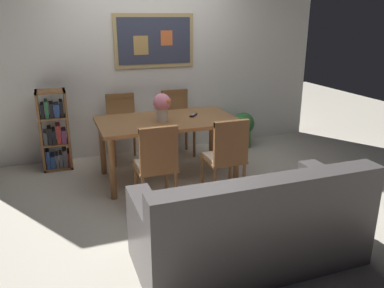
# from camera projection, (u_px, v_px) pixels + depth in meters

# --- Properties ---
(ground_plane) EXTENTS (12.00, 12.00, 0.00)m
(ground_plane) POSITION_uv_depth(u_px,v_px,m) (182.00, 187.00, 4.55)
(ground_plane) COLOR beige
(wall_back_with_painting) EXTENTS (5.20, 0.14, 2.60)m
(wall_back_with_painting) POSITION_uv_depth(u_px,v_px,m) (148.00, 61.00, 5.48)
(wall_back_with_painting) COLOR silver
(wall_back_with_painting) RESTS_ON ground_plane
(dining_table) EXTENTS (1.64, 0.93, 0.74)m
(dining_table) POSITION_uv_depth(u_px,v_px,m) (168.00, 126.00, 4.66)
(dining_table) COLOR brown
(dining_table) RESTS_ON ground_plane
(dining_chair_near_left) EXTENTS (0.40, 0.41, 0.91)m
(dining_chair_near_left) POSITION_uv_depth(u_px,v_px,m) (157.00, 161.00, 3.88)
(dining_chair_near_left) COLOR brown
(dining_chair_near_left) RESTS_ON ground_plane
(dining_chair_near_right) EXTENTS (0.40, 0.41, 0.91)m
(dining_chair_near_right) POSITION_uv_depth(u_px,v_px,m) (227.00, 153.00, 4.10)
(dining_chair_near_right) COLOR brown
(dining_chair_near_right) RESTS_ON ground_plane
(dining_chair_far_left) EXTENTS (0.40, 0.41, 0.91)m
(dining_chair_far_left) POSITION_uv_depth(u_px,v_px,m) (122.00, 122.00, 5.29)
(dining_chair_far_left) COLOR brown
(dining_chair_far_left) RESTS_ON ground_plane
(dining_chair_far_right) EXTENTS (0.40, 0.41, 0.91)m
(dining_chair_far_right) POSITION_uv_depth(u_px,v_px,m) (177.00, 117.00, 5.55)
(dining_chair_far_right) COLOR brown
(dining_chair_far_right) RESTS_ON ground_plane
(leather_couch) EXTENTS (1.80, 0.84, 0.84)m
(leather_couch) POSITION_uv_depth(u_px,v_px,m) (251.00, 229.00, 3.07)
(leather_couch) COLOR #514C4C
(leather_couch) RESTS_ON ground_plane
(bookshelf) EXTENTS (0.36, 0.28, 1.03)m
(bookshelf) POSITION_uv_depth(u_px,v_px,m) (55.00, 133.00, 5.00)
(bookshelf) COLOR brown
(bookshelf) RESTS_ON ground_plane
(potted_ivy) EXTENTS (0.33, 0.33, 0.56)m
(potted_ivy) POSITION_uv_depth(u_px,v_px,m) (243.00, 127.00, 5.92)
(potted_ivy) COLOR #4C4742
(potted_ivy) RESTS_ON ground_plane
(flower_vase) EXTENTS (0.22, 0.21, 0.32)m
(flower_vase) POSITION_uv_depth(u_px,v_px,m) (162.00, 105.00, 4.51)
(flower_vase) COLOR beige
(flower_vase) RESTS_ON dining_table
(tv_remote) EXTENTS (0.14, 0.15, 0.02)m
(tv_remote) POSITION_uv_depth(u_px,v_px,m) (193.00, 115.00, 4.79)
(tv_remote) COLOR black
(tv_remote) RESTS_ON dining_table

